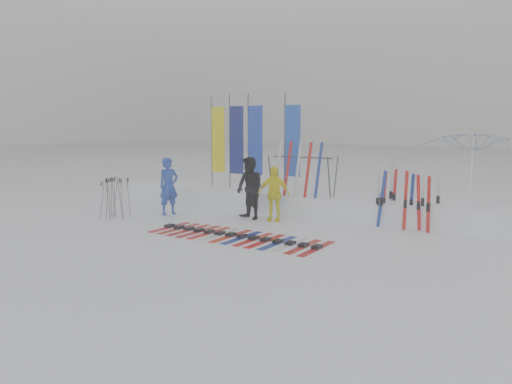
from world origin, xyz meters
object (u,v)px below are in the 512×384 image
Objects in this scene: tent_canopy at (470,176)px; ski_row at (236,236)px; person_black at (250,188)px; person_yellow at (274,194)px; person_blue at (169,186)px; ski_rack at (302,170)px.

ski_row is (-4.49, -5.08, -1.30)m from tent_canopy.
person_black is 6.25m from tent_canopy.
tent_canopy reaches higher than ski_row.
tent_canopy is at bearing 15.23° from person_yellow.
ski_row is (3.57, -1.49, -0.85)m from person_blue.
person_yellow is at bearing -57.10° from person_blue.
person_black is 1.83m from ski_rack.
person_yellow is 2.46m from ski_row.
person_blue is 8.83m from tent_canopy.
person_black is at bearing -55.47° from person_blue.
tent_canopy is (8.06, 3.59, 0.45)m from person_blue.
person_blue is at bearing -155.96° from tent_canopy.
ski_row is at bearing -131.47° from tent_canopy.
ski_rack is (0.22, 1.38, 0.58)m from person_yellow.
person_black is at bearing -152.54° from tent_canopy.
person_blue is at bearing -147.66° from ski_rack.
ski_rack is at bearing 76.48° from person_black.
person_yellow is (0.75, 0.11, -0.12)m from person_black.
ski_row is (0.30, -2.32, -0.77)m from person_yellow.
person_black reaches higher than person_yellow.
tent_canopy is (4.79, 2.76, 0.53)m from person_yellow.
tent_canopy is 0.65× the size of ski_row.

